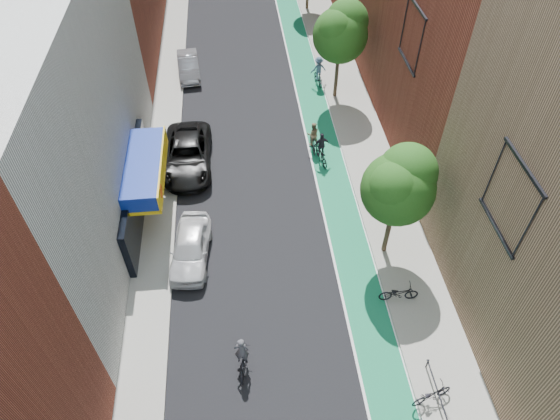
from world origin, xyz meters
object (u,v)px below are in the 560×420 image
object	(u,v)px
cyclist_lane_near	(313,139)
cyclist_lane_mid	(321,151)
parked_car_white	(190,247)
parked_car_black	(188,155)
parked_car_silver	(188,66)
cyclist_lead	(242,358)
cyclist_lane_far	(318,72)

from	to	relation	value
cyclist_lane_near	cyclist_lane_mid	xyz separation A→B (m)	(0.35, -1.16, -0.07)
parked_car_white	cyclist_lane_near	world-z (taller)	cyclist_lane_near
parked_car_black	parked_car_white	bearing A→B (deg)	-86.88
parked_car_white	parked_car_silver	distance (m)	17.45
cyclist_lead	cyclist_lane_mid	size ratio (longest dim) A/B	1.01
parked_car_white	cyclist_lane_far	world-z (taller)	cyclist_lane_far
parked_car_white	cyclist_lane_near	size ratio (longest dim) A/B	2.32
parked_car_silver	cyclist_lead	world-z (taller)	cyclist_lead
cyclist_lead	cyclist_lane_near	world-z (taller)	cyclist_lead
parked_car_white	parked_car_black	xyz separation A→B (m)	(-0.31, 7.10, 0.06)
cyclist_lane_mid	cyclist_lead	bearing A→B (deg)	57.18
parked_car_silver	cyclist_lane_mid	bearing A→B (deg)	-58.08
cyclist_lane_near	parked_car_silver	bearing A→B (deg)	-52.96
cyclist_lead	parked_car_silver	bearing A→B (deg)	-76.95
parked_car_silver	cyclist_lane_mid	xyz separation A→B (m)	(8.15, -10.74, 0.02)
parked_car_silver	cyclist_lead	xyz separation A→B (m)	(2.78, -23.57, -0.03)
cyclist_lane_near	cyclist_lead	bearing A→B (deg)	68.16
cyclist_lead	cyclist_lane_far	world-z (taller)	cyclist_lane_far
cyclist_lead	cyclist_lane_near	distance (m)	14.86
parked_car_black	cyclist_lane_mid	world-z (taller)	cyclist_lane_mid
cyclist_lane_mid	cyclist_lane_far	size ratio (longest dim) A/B	0.96
parked_car_silver	cyclist_lane_near	xyz separation A→B (m)	(7.80, -9.58, 0.10)
parked_car_black	cyclist_lead	xyz separation A→B (m)	(2.56, -13.23, -0.16)
parked_car_black	cyclist_lead	bearing A→B (deg)	-78.44
parked_car_silver	cyclist_lead	size ratio (longest dim) A/B	2.10
cyclist_lane_near	cyclist_lane_mid	bearing A→B (deg)	104.52
cyclist_lane_mid	cyclist_lane_near	bearing A→B (deg)	-83.49
parked_car_white	cyclist_lead	xyz separation A→B (m)	(2.25, -6.12, -0.09)
parked_car_silver	cyclist_lane_near	size ratio (longest dim) A/B	2.22
cyclist_lead	cyclist_lane_far	xyz separation A→B (m)	(6.52, 21.36, 0.27)
parked_car_white	cyclist_lead	bearing A→B (deg)	-63.98
parked_car_white	parked_car_silver	xyz separation A→B (m)	(-0.53, 17.45, -0.06)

